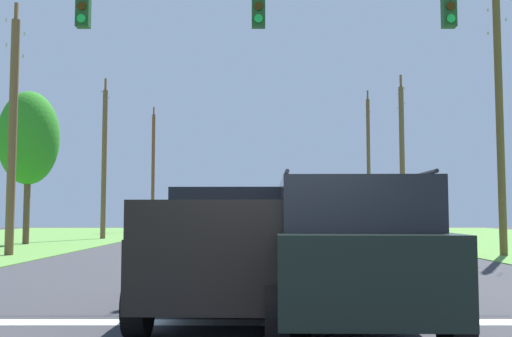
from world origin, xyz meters
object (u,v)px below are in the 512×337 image
(utility_pole_mid_right, at_px, (498,116))
(utility_pole_distant_right, at_px, (103,161))
(overhead_signal_span, at_px, (265,94))
(utility_pole_far_right, at_px, (401,158))
(utility_pole_far_left, at_px, (11,130))
(pickup_truck, at_px, (229,250))
(utility_pole_near_left, at_px, (367,161))
(suv_black, at_px, (345,249))
(tree_roadside_right, at_px, (27,138))
(utility_pole_distant_left, at_px, (152,171))

(utility_pole_mid_right, xyz_separation_m, utility_pole_distant_right, (-18.12, 14.01, -0.47))
(overhead_signal_span, xyz_separation_m, utility_pole_far_right, (8.70, 22.29, 0.57))
(overhead_signal_span, height_order, utility_pole_far_left, utility_pole_far_left)
(utility_pole_far_right, bearing_deg, pickup_truck, -109.31)
(utility_pole_distant_right, bearing_deg, utility_pole_mid_right, -37.72)
(utility_pole_far_left, distance_m, utility_pole_distant_right, 13.91)
(utility_pole_far_right, bearing_deg, overhead_signal_span, -111.32)
(utility_pole_near_left, distance_m, utility_pole_far_left, 32.03)
(utility_pole_distant_right, bearing_deg, overhead_signal_span, -66.64)
(pickup_truck, relative_size, utility_pole_far_left, 0.58)
(suv_black, distance_m, utility_pole_mid_right, 15.95)
(utility_pole_mid_right, relative_size, tree_roadside_right, 1.34)
(utility_pole_near_left, bearing_deg, pickup_truck, -103.91)
(overhead_signal_span, relative_size, utility_pole_near_left, 1.49)
(utility_pole_mid_right, relative_size, utility_pole_distant_left, 0.97)
(overhead_signal_span, height_order, pickup_truck, overhead_signal_span)
(overhead_signal_span, bearing_deg, pickup_truck, -98.43)
(utility_pole_near_left, relative_size, utility_pole_distant_left, 1.10)
(utility_pole_far_left, bearing_deg, pickup_truck, -55.05)
(overhead_signal_span, xyz_separation_m, pickup_truck, (-0.65, -4.39, -3.39))
(utility_pole_mid_right, xyz_separation_m, utility_pole_distant_left, (-17.63, 28.20, -0.02))
(utility_pole_mid_right, bearing_deg, utility_pole_near_left, 89.55)
(pickup_truck, relative_size, utility_pole_distant_right, 0.56)
(utility_pole_distant_right, distance_m, tree_roadside_right, 6.71)
(pickup_truck, bearing_deg, suv_black, -36.08)
(utility_pole_far_right, distance_m, utility_pole_distant_right, 18.11)
(utility_pole_distant_left, bearing_deg, tree_roadside_right, -97.31)
(utility_pole_distant_right, height_order, utility_pole_distant_left, utility_pole_distant_left)
(overhead_signal_span, bearing_deg, utility_pole_far_right, 68.68)
(overhead_signal_span, distance_m, utility_pole_near_left, 35.42)
(utility_pole_distant_right, relative_size, tree_roadside_right, 1.28)
(utility_pole_mid_right, height_order, utility_pole_far_left, utility_pole_mid_right)
(suv_black, bearing_deg, overhead_signal_span, 100.10)
(utility_pole_distant_right, xyz_separation_m, tree_roadside_right, (-2.15, -6.33, 0.59))
(overhead_signal_span, height_order, tree_roadside_right, overhead_signal_span)
(utility_pole_mid_right, xyz_separation_m, tree_roadside_right, (-20.26, 7.68, 0.12))
(pickup_truck, distance_m, utility_pole_far_right, 28.54)
(utility_pole_mid_right, bearing_deg, utility_pole_distant_left, 122.02)
(pickup_truck, xyz_separation_m, utility_pole_near_left, (9.57, 38.63, 4.78))
(utility_pole_distant_left, bearing_deg, utility_pole_near_left, -5.50)
(tree_roadside_right, bearing_deg, utility_pole_far_left, -72.91)
(pickup_truck, relative_size, utility_pole_mid_right, 0.53)
(suv_black, distance_m, tree_roadside_right, 24.85)
(utility_pole_mid_right, relative_size, utility_pole_near_left, 0.88)
(utility_pole_distant_right, height_order, tree_roadside_right, utility_pole_distant_right)
(suv_black, relative_size, utility_pole_distant_left, 0.46)
(utility_pole_distant_right, bearing_deg, utility_pole_far_right, 1.59)
(overhead_signal_span, distance_m, utility_pole_far_left, 12.13)
(utility_pole_distant_left, bearing_deg, pickup_truck, -78.41)
(utility_pole_far_right, distance_m, utility_pole_far_left, 23.00)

